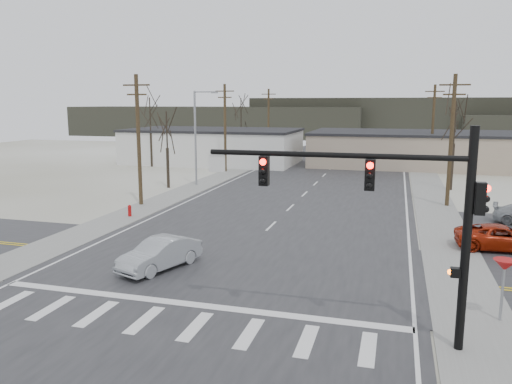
# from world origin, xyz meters

# --- Properties ---
(ground) EXTENTS (140.00, 140.00, 0.00)m
(ground) POSITION_xyz_m (0.00, 0.00, 0.00)
(ground) COLOR white
(ground) RESTS_ON ground
(main_road) EXTENTS (18.00, 110.00, 0.05)m
(main_road) POSITION_xyz_m (0.00, 15.00, 0.02)
(main_road) COLOR #272729
(main_road) RESTS_ON ground
(cross_road) EXTENTS (90.00, 10.00, 0.04)m
(cross_road) POSITION_xyz_m (0.00, 0.00, 0.02)
(cross_road) COLOR #272729
(cross_road) RESTS_ON ground
(sidewalk_left) EXTENTS (3.00, 90.00, 0.06)m
(sidewalk_left) POSITION_xyz_m (-10.60, 20.00, 0.03)
(sidewalk_left) COLOR gray
(sidewalk_left) RESTS_ON ground
(sidewalk_right) EXTENTS (3.00, 90.00, 0.06)m
(sidewalk_right) POSITION_xyz_m (10.60, 20.00, 0.03)
(sidewalk_right) COLOR gray
(sidewalk_right) RESTS_ON ground
(traffic_signal_mast) EXTENTS (8.95, 0.43, 7.20)m
(traffic_signal_mast) POSITION_xyz_m (7.89, -6.20, 4.67)
(traffic_signal_mast) COLOR black
(traffic_signal_mast) RESTS_ON ground
(fire_hydrant) EXTENTS (0.24, 0.24, 0.87)m
(fire_hydrant) POSITION_xyz_m (-10.20, 8.00, 0.45)
(fire_hydrant) COLOR #A50C0C
(fire_hydrant) RESTS_ON ground
(yield_sign) EXTENTS (0.80, 0.80, 2.35)m
(yield_sign) POSITION_xyz_m (11.50, -3.50, 2.07)
(yield_sign) COLOR gray
(yield_sign) RESTS_ON ground
(building_left_far) EXTENTS (22.30, 12.30, 4.50)m
(building_left_far) POSITION_xyz_m (-16.00, 40.00, 2.26)
(building_left_far) COLOR silver
(building_left_far) RESTS_ON ground
(building_right_far) EXTENTS (26.30, 14.30, 4.30)m
(building_right_far) POSITION_xyz_m (10.00, 44.00, 2.15)
(building_right_far) COLOR tan
(building_right_far) RESTS_ON ground
(upole_left_b) EXTENTS (2.20, 0.30, 10.00)m
(upole_left_b) POSITION_xyz_m (-11.50, 12.00, 5.22)
(upole_left_b) COLOR #463620
(upole_left_b) RESTS_ON ground
(upole_left_c) EXTENTS (2.20, 0.30, 10.00)m
(upole_left_c) POSITION_xyz_m (-11.50, 32.00, 5.22)
(upole_left_c) COLOR #463620
(upole_left_c) RESTS_ON ground
(upole_left_d) EXTENTS (2.20, 0.30, 10.00)m
(upole_left_d) POSITION_xyz_m (-11.50, 52.00, 5.22)
(upole_left_d) COLOR #463620
(upole_left_d) RESTS_ON ground
(upole_right_a) EXTENTS (2.20, 0.30, 10.00)m
(upole_right_a) POSITION_xyz_m (11.50, 18.00, 5.22)
(upole_right_a) COLOR #463620
(upole_right_a) RESTS_ON ground
(upole_right_b) EXTENTS (2.20, 0.30, 10.00)m
(upole_right_b) POSITION_xyz_m (11.50, 40.00, 5.22)
(upole_right_b) COLOR #463620
(upole_right_b) RESTS_ON ground
(streetlight_main) EXTENTS (2.40, 0.25, 9.00)m
(streetlight_main) POSITION_xyz_m (-10.80, 22.00, 5.09)
(streetlight_main) COLOR gray
(streetlight_main) RESTS_ON ground
(tree_left_near) EXTENTS (3.30, 3.30, 7.35)m
(tree_left_near) POSITION_xyz_m (-13.00, 20.00, 5.23)
(tree_left_near) COLOR #322A1E
(tree_left_near) RESTS_ON ground
(tree_right_mid) EXTENTS (3.74, 3.74, 8.33)m
(tree_right_mid) POSITION_xyz_m (12.50, 26.00, 5.93)
(tree_right_mid) COLOR #322A1E
(tree_right_mid) RESTS_ON ground
(tree_left_far) EXTENTS (3.96, 3.96, 8.82)m
(tree_left_far) POSITION_xyz_m (-14.00, 46.00, 6.28)
(tree_left_far) COLOR #322A1E
(tree_left_far) RESTS_ON ground
(tree_right_far) EXTENTS (3.52, 3.52, 7.84)m
(tree_right_far) POSITION_xyz_m (15.00, 52.00, 5.58)
(tree_right_far) COLOR #322A1E
(tree_right_far) RESTS_ON ground
(tree_left_mid) EXTENTS (3.96, 3.96, 8.82)m
(tree_left_mid) POSITION_xyz_m (-22.00, 34.00, 6.28)
(tree_left_mid) COLOR #322A1E
(tree_left_mid) RESTS_ON ground
(hill_left) EXTENTS (70.00, 18.00, 7.00)m
(hill_left) POSITION_xyz_m (-35.00, 92.00, 3.50)
(hill_left) COLOR #333026
(hill_left) RESTS_ON ground
(hill_center) EXTENTS (80.00, 18.00, 9.00)m
(hill_center) POSITION_xyz_m (15.00, 96.00, 4.50)
(hill_center) COLOR #333026
(hill_center) RESTS_ON ground
(sedan_crossing) EXTENTS (2.93, 4.67, 1.45)m
(sedan_crossing) POSITION_xyz_m (-3.07, -1.59, 0.77)
(sedan_crossing) COLOR #999EA3
(sedan_crossing) RESTS_ON main_road
(car_far_a) EXTENTS (2.54, 5.01, 1.40)m
(car_far_a) POSITION_xyz_m (0.99, 47.40, 0.74)
(car_far_a) COLOR black
(car_far_a) RESTS_ON main_road
(car_far_b) EXTENTS (1.90, 4.38, 1.47)m
(car_far_b) POSITION_xyz_m (-4.73, 65.00, 0.78)
(car_far_b) COLOR black
(car_far_b) RESTS_ON main_road
(car_parked_red) EXTENTS (4.92, 2.45, 1.34)m
(car_parked_red) POSITION_xyz_m (13.29, 6.32, 0.70)
(car_parked_red) COLOR #9C1E08
(car_parked_red) RESTS_ON parking_lot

